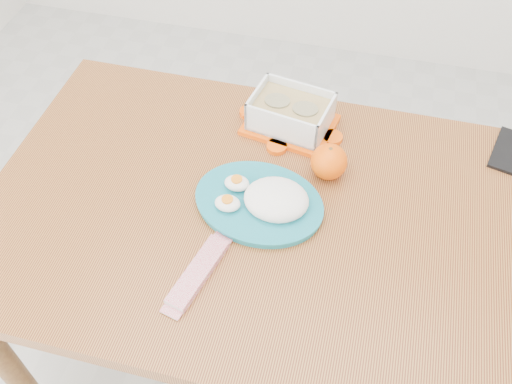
% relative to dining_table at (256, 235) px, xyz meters
% --- Properties ---
extents(ground, '(3.50, 3.50, 0.00)m').
position_rel_dining_table_xyz_m(ground, '(0.01, -0.06, -0.65)').
color(ground, '#B7B7B2').
rests_on(ground, ground).
extents(dining_table, '(1.23, 0.82, 0.75)m').
position_rel_dining_table_xyz_m(dining_table, '(0.00, 0.00, 0.00)').
color(dining_table, '#A76C2F').
rests_on(dining_table, ground).
extents(food_container, '(0.24, 0.20, 0.09)m').
position_rel_dining_table_xyz_m(food_container, '(0.02, 0.28, 0.14)').
color(food_container, '#FF5607').
rests_on(food_container, dining_table).
extents(orange_fruit, '(0.08, 0.08, 0.08)m').
position_rel_dining_table_xyz_m(orange_fruit, '(0.14, 0.14, 0.14)').
color(orange_fruit, '#FF6605').
rests_on(orange_fruit, dining_table).
extents(rice_plate, '(0.33, 0.33, 0.08)m').
position_rel_dining_table_xyz_m(rice_plate, '(0.02, 0.01, 0.12)').
color(rice_plate, '#187788').
rests_on(rice_plate, dining_table).
extents(candy_bar, '(0.09, 0.18, 0.02)m').
position_rel_dining_table_xyz_m(candy_bar, '(-0.07, -0.19, 0.11)').
color(candy_bar, red).
rests_on(candy_bar, dining_table).
extents(smartphone, '(0.11, 0.16, 0.01)m').
position_rel_dining_table_xyz_m(smartphone, '(0.55, 0.32, 0.10)').
color(smartphone, black).
rests_on(smartphone, dining_table).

